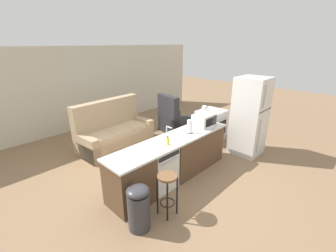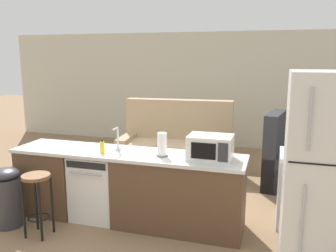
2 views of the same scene
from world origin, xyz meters
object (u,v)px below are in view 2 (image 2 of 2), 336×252
(dishwasher, at_px, (98,186))
(kettle, at_px, (298,144))
(trash_bin, at_px, (7,197))
(refrigerator, at_px, (325,179))
(armchair, at_px, (286,167))
(stove_range, at_px, (310,190))
(paper_towel_roll, at_px, (162,145))
(couch, at_px, (177,148))
(soap_bottle, at_px, (102,147))
(bar_stool, at_px, (37,192))
(microwave, at_px, (210,147))

(dishwasher, height_order, kettle, kettle)
(trash_bin, bearing_deg, refrigerator, 0.20)
(trash_bin, xyz_separation_m, armchair, (3.29, 2.35, -0.03))
(stove_range, distance_m, paper_towel_roll, 1.91)
(couch, bearing_deg, refrigerator, -51.92)
(soap_bottle, height_order, trash_bin, soap_bottle)
(soap_bottle, distance_m, bar_stool, 0.90)
(bar_stool, bearing_deg, soap_bottle, 43.38)
(kettle, distance_m, armchair, 1.28)
(stove_range, xyz_separation_m, bar_stool, (-3.03, -1.21, 0.08))
(paper_towel_roll, distance_m, bar_stool, 1.53)
(bar_stool, bearing_deg, stove_range, 21.72)
(stove_range, relative_size, bar_stool, 1.22)
(microwave, distance_m, bar_stool, 2.05)
(microwave, bearing_deg, soap_bottle, -174.77)
(microwave, xyz_separation_m, trash_bin, (-2.39, -0.56, -0.66))
(microwave, height_order, armchair, armchair)
(paper_towel_roll, bearing_deg, dishwasher, 177.54)
(stove_range, height_order, bar_stool, stove_range)
(stove_range, height_order, armchair, armchair)
(soap_bottle, relative_size, kettle, 0.86)
(trash_bin, bearing_deg, paper_towel_roll, 16.04)
(paper_towel_roll, distance_m, armchair, 2.44)
(couch, height_order, armchair, couch)
(microwave, height_order, trash_bin, microwave)
(kettle, distance_m, couch, 2.59)
(bar_stool, xyz_separation_m, armchair, (2.78, 2.45, -0.19))
(bar_stool, bearing_deg, refrigerator, 2.07)
(armchair, bearing_deg, bar_stool, -138.67)
(microwave, bearing_deg, dishwasher, 179.95)
(kettle, xyz_separation_m, armchair, (-0.08, 1.11, -0.64))
(soap_bottle, bearing_deg, couch, 82.85)
(stove_range, distance_m, microwave, 1.41)
(dishwasher, xyz_separation_m, stove_range, (2.60, 0.55, 0.03))
(paper_towel_roll, height_order, couch, couch)
(stove_range, height_order, microwave, microwave)
(microwave, distance_m, armchair, 2.12)
(refrigerator, height_order, kettle, refrigerator)
(stove_range, bearing_deg, paper_towel_roll, -161.20)
(kettle, bearing_deg, couch, 142.47)
(microwave, bearing_deg, armchair, 63.20)
(couch, bearing_deg, soap_bottle, -97.15)
(microwave, bearing_deg, refrigerator, -25.42)
(trash_bin, relative_size, armchair, 0.62)
(kettle, bearing_deg, microwave, -145.45)
(refrigerator, bearing_deg, trash_bin, -179.80)
(soap_bottle, height_order, couch, couch)
(kettle, bearing_deg, refrigerator, -82.32)
(microwave, distance_m, trash_bin, 2.54)
(refrigerator, xyz_separation_m, soap_bottle, (-2.46, 0.43, 0.00))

